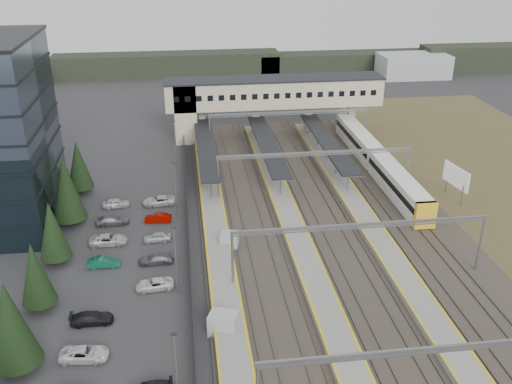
{
  "coord_description": "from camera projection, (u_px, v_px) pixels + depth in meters",
  "views": [
    {
      "loc": [
        -6.33,
        -60.06,
        35.64
      ],
      "look_at": [
        2.67,
        8.29,
        4.0
      ],
      "focal_mm": 40.0,
      "sensor_mm": 36.0,
      "label": 1
    }
  ],
  "objects": [
    {
      "name": "gantries",
      "position": [
        335.0,
        191.0,
        71.36
      ],
      "size": [
        28.4,
        62.28,
        7.17
      ],
      "color": "slate",
      "rests_on": "ground"
    },
    {
      "name": "relay_cabin_near",
      "position": [
        223.0,
        324.0,
        54.98
      ],
      "size": [
        3.24,
        2.82,
        2.26
      ],
      "color": "#A3A6A9",
      "rests_on": "ground"
    },
    {
      "name": "footbridge",
      "position": [
        259.0,
        96.0,
        105.18
      ],
      "size": [
        40.4,
        6.4,
        11.2
      ],
      "color": "#BBAE8E",
      "rests_on": "ground"
    },
    {
      "name": "car_park",
      "position": [
        126.0,
        278.0,
        63.1
      ],
      "size": [
        10.69,
        44.69,
        1.29
      ],
      "color": "#A6A5AA",
      "rests_on": "ground"
    },
    {
      "name": "canopies",
      "position": [
        267.0,
        144.0,
        93.26
      ],
      "size": [
        23.1,
        30.0,
        3.28
      ],
      "color": "black",
      "rests_on": "ground"
    },
    {
      "name": "billboard",
      "position": [
        456.0,
        178.0,
        81.76
      ],
      "size": [
        1.08,
        5.95,
        5.09
      ],
      "color": "slate",
      "rests_on": "ground"
    },
    {
      "name": "train",
      "position": [
        377.0,
        161.0,
        91.25
      ],
      "size": [
        2.87,
        39.89,
        3.61
      ],
      "color": "white",
      "rests_on": "ground"
    },
    {
      "name": "rail_corridor",
      "position": [
        309.0,
        225.0,
        75.23
      ],
      "size": [
        34.0,
        90.0,
        0.92
      ],
      "color": "#37322A",
      "rests_on": "ground"
    },
    {
      "name": "lampposts",
      "position": [
        175.0,
        219.0,
        68.1
      ],
      "size": [
        0.5,
        53.25,
        8.07
      ],
      "color": "slate",
      "rests_on": "ground"
    },
    {
      "name": "ground",
      "position": [
        243.0,
        251.0,
        69.73
      ],
      "size": [
        220.0,
        220.0,
        0.0
      ],
      "primitive_type": "plane",
      "color": "#2B2B2D",
      "rests_on": "ground"
    },
    {
      "name": "fence",
      "position": [
        189.0,
        228.0,
        73.05
      ],
      "size": [
        0.08,
        90.0,
        2.0
      ],
      "color": "#26282B",
      "rests_on": "ground"
    },
    {
      "name": "conifer_row",
      "position": [
        45.0,
        244.0,
        61.63
      ],
      "size": [
        4.42,
        49.82,
        9.5
      ],
      "color": "black",
      "rests_on": "ground"
    },
    {
      "name": "treeline_far",
      "position": [
        293.0,
        63.0,
        154.48
      ],
      "size": [
        170.0,
        19.0,
        7.0
      ],
      "color": "black",
      "rests_on": "ground"
    },
    {
      "name": "relay_cabin_far",
      "position": [
        229.0,
        240.0,
        70.14
      ],
      "size": [
        2.52,
        2.25,
        1.98
      ],
      "color": "#A3A6A9",
      "rests_on": "ground"
    }
  ]
}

